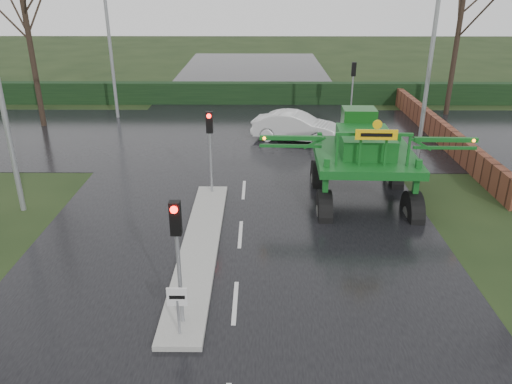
{
  "coord_description": "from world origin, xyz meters",
  "views": [
    {
      "loc": [
        0.66,
        -11.46,
        8.25
      ],
      "look_at": [
        0.55,
        3.14,
        2.0
      ],
      "focal_mm": 35.0,
      "sensor_mm": 36.0,
      "label": 1
    }
  ],
  "objects_px": {
    "traffic_signal_near": "(177,238)",
    "traffic_signal_far": "(353,77)",
    "keep_left_sign": "(178,304)",
    "crop_sprayer": "(326,157)",
    "traffic_signal_mid": "(210,135)",
    "street_light_left_far": "(112,20)",
    "white_sedan": "(295,140)",
    "street_light_right": "(427,34)",
    "street_light_left_near": "(0,51)"
  },
  "relations": [
    {
      "from": "street_light_right",
      "to": "street_light_left_far",
      "type": "height_order",
      "value": "same"
    },
    {
      "from": "traffic_signal_near",
      "to": "street_light_right",
      "type": "distance_m",
      "value": 16.46
    },
    {
      "from": "traffic_signal_mid",
      "to": "street_light_left_far",
      "type": "xyz_separation_m",
      "value": [
        -6.89,
        12.51,
        3.4
      ]
    },
    {
      "from": "traffic_signal_far",
      "to": "street_light_left_near",
      "type": "relative_size",
      "value": 0.35
    },
    {
      "from": "traffic_signal_far",
      "to": "keep_left_sign",
      "type": "bearing_deg",
      "value": 70.07
    },
    {
      "from": "street_light_left_near",
      "to": "white_sedan",
      "type": "height_order",
      "value": "street_light_left_near"
    },
    {
      "from": "traffic_signal_near",
      "to": "white_sedan",
      "type": "height_order",
      "value": "traffic_signal_near"
    },
    {
      "from": "street_light_right",
      "to": "white_sedan",
      "type": "xyz_separation_m",
      "value": [
        -5.55,
        3.12,
        -5.99
      ]
    },
    {
      "from": "keep_left_sign",
      "to": "street_light_left_near",
      "type": "distance_m",
      "value": 11.32
    },
    {
      "from": "traffic_signal_far",
      "to": "crop_sprayer",
      "type": "xyz_separation_m",
      "value": [
        -3.37,
        -14.04,
        -0.38
      ]
    },
    {
      "from": "traffic_signal_far",
      "to": "white_sedan",
      "type": "xyz_separation_m",
      "value": [
        -3.85,
        -4.89,
        -2.59
      ]
    },
    {
      "from": "street_light_left_far",
      "to": "traffic_signal_near",
      "type": "bearing_deg",
      "value": -71.83
    },
    {
      "from": "keep_left_sign",
      "to": "traffic_signal_mid",
      "type": "height_order",
      "value": "traffic_signal_mid"
    },
    {
      "from": "traffic_signal_far",
      "to": "white_sedan",
      "type": "distance_m",
      "value": 6.74
    },
    {
      "from": "traffic_signal_near",
      "to": "traffic_signal_mid",
      "type": "xyz_separation_m",
      "value": [
        0.0,
        8.5,
        0.0
      ]
    },
    {
      "from": "street_light_right",
      "to": "street_light_left_far",
      "type": "distance_m",
      "value": 18.24
    },
    {
      "from": "street_light_right",
      "to": "traffic_signal_near",
      "type": "bearing_deg",
      "value": -126.13
    },
    {
      "from": "traffic_signal_mid",
      "to": "white_sedan",
      "type": "relative_size",
      "value": 0.75
    },
    {
      "from": "street_light_left_near",
      "to": "crop_sprayer",
      "type": "relative_size",
      "value": 1.2
    },
    {
      "from": "street_light_right",
      "to": "street_light_left_far",
      "type": "bearing_deg",
      "value": 153.98
    },
    {
      "from": "street_light_left_near",
      "to": "street_light_right",
      "type": "height_order",
      "value": "same"
    },
    {
      "from": "traffic_signal_near",
      "to": "street_light_left_far",
      "type": "relative_size",
      "value": 0.35
    },
    {
      "from": "traffic_signal_near",
      "to": "traffic_signal_far",
      "type": "xyz_separation_m",
      "value": [
        7.8,
        21.02,
        0.0
      ]
    },
    {
      "from": "crop_sprayer",
      "to": "street_light_right",
      "type": "bearing_deg",
      "value": 51.79
    },
    {
      "from": "traffic_signal_far",
      "to": "crop_sprayer",
      "type": "relative_size",
      "value": 0.42
    },
    {
      "from": "traffic_signal_near",
      "to": "traffic_signal_far",
      "type": "height_order",
      "value": "same"
    },
    {
      "from": "traffic_signal_mid",
      "to": "street_light_left_near",
      "type": "bearing_deg",
      "value": -167.79
    },
    {
      "from": "traffic_signal_near",
      "to": "white_sedan",
      "type": "relative_size",
      "value": 0.75
    },
    {
      "from": "traffic_signal_mid",
      "to": "street_light_right",
      "type": "xyz_separation_m",
      "value": [
        9.49,
        4.51,
        3.4
      ]
    },
    {
      "from": "keep_left_sign",
      "to": "street_light_left_near",
      "type": "height_order",
      "value": "street_light_left_near"
    },
    {
      "from": "traffic_signal_mid",
      "to": "traffic_signal_far",
      "type": "bearing_deg",
      "value": 58.07
    },
    {
      "from": "traffic_signal_mid",
      "to": "street_light_left_far",
      "type": "relative_size",
      "value": 0.35
    },
    {
      "from": "traffic_signal_far",
      "to": "traffic_signal_near",
      "type": "bearing_deg",
      "value": 69.64
    },
    {
      "from": "traffic_signal_near",
      "to": "street_light_left_near",
      "type": "relative_size",
      "value": 0.35
    },
    {
      "from": "street_light_left_near",
      "to": "crop_sprayer",
      "type": "height_order",
      "value": "street_light_left_near"
    },
    {
      "from": "keep_left_sign",
      "to": "street_light_left_near",
      "type": "xyz_separation_m",
      "value": [
        -6.89,
        7.5,
        4.93
      ]
    },
    {
      "from": "street_light_left_near",
      "to": "traffic_signal_far",
      "type": "bearing_deg",
      "value": 43.63
    },
    {
      "from": "traffic_signal_near",
      "to": "white_sedan",
      "type": "distance_m",
      "value": 16.8
    },
    {
      "from": "street_light_left_far",
      "to": "traffic_signal_far",
      "type": "bearing_deg",
      "value": 0.03
    },
    {
      "from": "keep_left_sign",
      "to": "traffic_signal_far",
      "type": "bearing_deg",
      "value": 70.07
    },
    {
      "from": "traffic_signal_far",
      "to": "street_light_left_far",
      "type": "xyz_separation_m",
      "value": [
        -14.69,
        -0.01,
        3.4
      ]
    },
    {
      "from": "traffic_signal_mid",
      "to": "white_sedan",
      "type": "xyz_separation_m",
      "value": [
        3.95,
        7.63,
        -2.59
      ]
    },
    {
      "from": "keep_left_sign",
      "to": "crop_sprayer",
      "type": "distance_m",
      "value": 8.76
    },
    {
      "from": "crop_sprayer",
      "to": "white_sedan",
      "type": "xyz_separation_m",
      "value": [
        -0.49,
        9.15,
        -2.21
      ]
    },
    {
      "from": "street_light_left_far",
      "to": "white_sedan",
      "type": "distance_m",
      "value": 13.31
    },
    {
      "from": "street_light_right",
      "to": "white_sedan",
      "type": "relative_size",
      "value": 2.12
    },
    {
      "from": "traffic_signal_near",
      "to": "street_light_left_far",
      "type": "distance_m",
      "value": 22.37
    },
    {
      "from": "white_sedan",
      "to": "traffic_signal_far",
      "type": "bearing_deg",
      "value": -22.03
    },
    {
      "from": "keep_left_sign",
      "to": "traffic_signal_mid",
      "type": "bearing_deg",
      "value": 90.0
    },
    {
      "from": "traffic_signal_far",
      "to": "street_light_left_near",
      "type": "bearing_deg",
      "value": 43.63
    }
  ]
}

